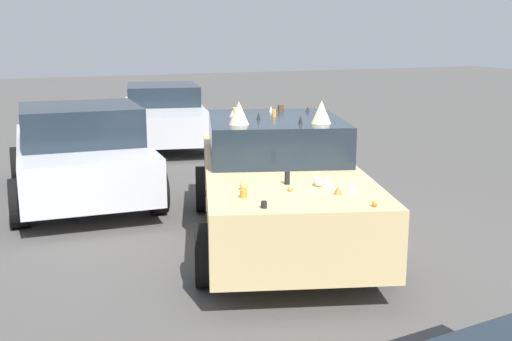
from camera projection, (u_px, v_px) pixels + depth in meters
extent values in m
plane|color=#514F4C|center=(278.00, 239.00, 7.77)|extent=(60.00, 60.00, 0.00)
cube|color=#D8BC7F|center=(279.00, 190.00, 7.63)|extent=(4.71, 3.03, 0.71)
cube|color=#1E2833|center=(275.00, 137.00, 7.90)|extent=(2.28, 2.12, 0.48)
cylinder|color=black|center=(382.00, 249.00, 6.46)|extent=(0.68, 0.41, 0.64)
cylinder|color=black|center=(206.00, 255.00, 6.30)|extent=(0.68, 0.41, 0.64)
cylinder|color=black|center=(329.00, 186.00, 9.10)|extent=(0.68, 0.41, 0.64)
cylinder|color=black|center=(204.00, 189.00, 8.94)|extent=(0.68, 0.41, 0.64)
ellipsoid|color=black|center=(205.00, 178.00, 8.07)|extent=(0.14, 0.06, 0.12)
ellipsoid|color=black|center=(205.00, 182.00, 8.12)|extent=(0.13, 0.06, 0.12)
ellipsoid|color=black|center=(206.00, 217.00, 6.92)|extent=(0.12, 0.05, 0.12)
ellipsoid|color=black|center=(336.00, 172.00, 8.51)|extent=(0.17, 0.07, 0.10)
ellipsoid|color=black|center=(346.00, 178.00, 7.89)|extent=(0.11, 0.05, 0.13)
ellipsoid|color=black|center=(206.00, 193.00, 7.65)|extent=(0.12, 0.06, 0.08)
sphere|color=tan|center=(244.00, 185.00, 6.22)|extent=(0.09, 0.09, 0.09)
cone|color=silver|center=(328.00, 180.00, 6.42)|extent=(0.14, 0.14, 0.11)
sphere|color=tan|center=(290.00, 188.00, 6.17)|extent=(0.06, 0.06, 0.06)
cone|color=silver|center=(316.00, 180.00, 6.46)|extent=(0.07, 0.07, 0.09)
cylinder|color=orange|center=(244.00, 194.00, 5.94)|extent=(0.10, 0.10, 0.07)
cone|color=silver|center=(352.00, 188.00, 6.12)|extent=(0.09, 0.09, 0.09)
cone|color=#A87A38|center=(338.00, 190.00, 6.06)|extent=(0.09, 0.09, 0.08)
sphere|color=silver|center=(319.00, 182.00, 6.36)|extent=(0.10, 0.10, 0.10)
cylinder|color=black|center=(287.00, 178.00, 6.44)|extent=(0.07, 0.07, 0.14)
sphere|color=orange|center=(375.00, 204.00, 5.63)|extent=(0.05, 0.05, 0.05)
cylinder|color=black|center=(264.00, 205.00, 5.59)|extent=(0.08, 0.08, 0.06)
cone|color=black|center=(259.00, 116.00, 7.67)|extent=(0.06, 0.06, 0.10)
cone|color=silver|center=(239.00, 117.00, 7.64)|extent=(0.09, 0.09, 0.07)
cylinder|color=#51381E|center=(281.00, 108.00, 8.53)|extent=(0.09, 0.09, 0.08)
cylinder|color=tan|center=(235.00, 110.00, 8.45)|extent=(0.10, 0.10, 0.05)
cone|color=silver|center=(271.00, 109.00, 8.46)|extent=(0.06, 0.06, 0.07)
cylinder|color=orange|center=(274.00, 113.00, 7.94)|extent=(0.06, 0.06, 0.09)
cone|color=black|center=(300.00, 119.00, 7.34)|extent=(0.07, 0.07, 0.10)
cone|color=black|center=(308.00, 109.00, 8.42)|extent=(0.06, 0.06, 0.07)
cone|color=gray|center=(232.00, 113.00, 7.97)|extent=(0.11, 0.11, 0.08)
cylinder|color=gray|center=(322.00, 114.00, 7.79)|extent=(0.08, 0.08, 0.11)
cone|color=beige|center=(321.00, 112.00, 7.36)|extent=(0.24, 0.24, 0.27)
cone|color=beige|center=(239.00, 113.00, 7.27)|extent=(0.24, 0.24, 0.27)
cube|color=silver|center=(81.00, 160.00, 9.55)|extent=(4.00, 1.99, 0.65)
cube|color=#1E2833|center=(80.00, 124.00, 9.15)|extent=(1.66, 1.73, 0.54)
cylinder|color=black|center=(18.00, 166.00, 10.40)|extent=(0.66, 0.25, 0.65)
cylinder|color=black|center=(129.00, 159.00, 11.03)|extent=(0.66, 0.25, 0.65)
cylinder|color=black|center=(18.00, 203.00, 8.18)|extent=(0.66, 0.25, 0.65)
cylinder|color=black|center=(157.00, 191.00, 8.81)|extent=(0.66, 0.25, 0.65)
cube|color=silver|center=(164.00, 119.00, 14.03)|extent=(4.37, 2.50, 0.63)
cube|color=#1E2833|center=(162.00, 94.00, 14.23)|extent=(2.16, 1.91, 0.43)
cylinder|color=black|center=(210.00, 139.00, 13.04)|extent=(0.70, 0.35, 0.67)
cylinder|color=black|center=(125.00, 142.00, 12.70)|extent=(0.70, 0.35, 0.67)
cylinder|color=black|center=(197.00, 122.00, 15.47)|extent=(0.70, 0.35, 0.67)
cylinder|color=black|center=(125.00, 124.00, 15.14)|extent=(0.70, 0.35, 0.67)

